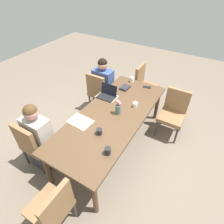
{
  "coord_description": "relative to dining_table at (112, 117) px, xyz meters",
  "views": [
    {
      "loc": [
        1.94,
        1.15,
        2.66
      ],
      "look_at": [
        0.0,
        0.0,
        0.78
      ],
      "focal_mm": 29.7,
      "sensor_mm": 36.0,
      "label": 1
    }
  ],
  "objects": [
    {
      "name": "ground_plane",
      "position": [
        0.0,
        0.0,
        -0.67
      ],
      "size": [
        10.0,
        10.0,
        0.0
      ],
      "primitive_type": "plane",
      "color": "#756656"
    },
    {
      "name": "dining_table",
      "position": [
        0.0,
        0.0,
        0.0
      ],
      "size": [
        2.39,
        0.98,
        0.73
      ],
      "color": "brown",
      "rests_on": "ground_plane"
    },
    {
      "name": "chair_near_left_near",
      "position": [
        -0.78,
        -0.78,
        -0.17
      ],
      "size": [
        0.44,
        0.44,
        0.9
      ],
      "color": "olive",
      "rests_on": "ground_plane"
    },
    {
      "name": "person_near_left_near",
      "position": [
        -0.85,
        -0.72,
        -0.14
      ],
      "size": [
        0.36,
        0.4,
        1.19
      ],
      "color": "#2D2D33",
      "rests_on": "ground_plane"
    },
    {
      "name": "chair_near_left_mid",
      "position": [
        0.94,
        -0.81,
        -0.17
      ],
      "size": [
        0.44,
        0.44,
        0.9
      ],
      "color": "olive",
      "rests_on": "ground_plane"
    },
    {
      "name": "person_near_left_mid",
      "position": [
        0.87,
        -0.75,
        -0.14
      ],
      "size": [
        0.36,
        0.4,
        1.19
      ],
      "color": "#2D2D33",
      "rests_on": "ground_plane"
    },
    {
      "name": "chair_head_left_left_far",
      "position": [
        -1.53,
        -0.07,
        -0.17
      ],
      "size": [
        0.44,
        0.44,
        0.9
      ],
      "color": "olive",
      "rests_on": "ground_plane"
    },
    {
      "name": "chair_head_right_right_near",
      "position": [
        1.5,
        0.11,
        -0.17
      ],
      "size": [
        0.44,
        0.44,
        0.9
      ],
      "color": "olive",
      "rests_on": "ground_plane"
    },
    {
      "name": "chair_far_right_mid",
      "position": [
        -0.89,
        0.79,
        -0.17
      ],
      "size": [
        0.44,
        0.44,
        0.9
      ],
      "color": "olive",
      "rests_on": "ground_plane"
    },
    {
      "name": "flower_vase",
      "position": [
        -0.07,
        0.07,
        0.19
      ],
      "size": [
        0.09,
        0.09,
        0.26
      ],
      "color": "#4C6B60",
      "rests_on": "dining_table"
    },
    {
      "name": "placemat_near_left_near",
      "position": [
        -0.38,
        -0.33,
        0.07
      ],
      "size": [
        0.27,
        0.37,
        0.0
      ],
      "primitive_type": "cube",
      "rotation": [
        0.0,
        0.0,
        1.54
      ],
      "color": "beige",
      "rests_on": "dining_table"
    },
    {
      "name": "placemat_near_left_mid",
      "position": [
        0.39,
        -0.33,
        0.07
      ],
      "size": [
        0.28,
        0.38,
        0.0
      ],
      "primitive_type": "cube",
      "rotation": [
        0.0,
        0.0,
        1.5
      ],
      "color": "beige",
      "rests_on": "dining_table"
    },
    {
      "name": "laptop_near_left_near",
      "position": [
        -0.39,
        -0.33,
        0.11
      ],
      "size": [
        0.22,
        0.32,
        0.21
      ],
      "color": "black",
      "rests_on": "dining_table"
    },
    {
      "name": "coffee_mug_near_left",
      "position": [
        0.69,
        0.35,
        0.12
      ],
      "size": [
        0.08,
        0.08,
        0.11
      ],
      "primitive_type": "cylinder",
      "color": "#232328",
      "rests_on": "dining_table"
    },
    {
      "name": "coffee_mug_near_right",
      "position": [
        -0.37,
        0.23,
        0.11
      ],
      "size": [
        0.08,
        0.08,
        0.08
      ],
      "primitive_type": "cylinder",
      "color": "white",
      "rests_on": "dining_table"
    },
    {
      "name": "coffee_mug_centre_left",
      "position": [
        0.46,
        0.06,
        0.11
      ],
      "size": [
        0.08,
        0.08,
        0.09
      ],
      "primitive_type": "cylinder",
      "color": "#232328",
      "rests_on": "dining_table"
    },
    {
      "name": "coffee_mug_centre_right",
      "position": [
        -1.08,
        -0.18,
        0.12
      ],
      "size": [
        0.08,
        0.08,
        0.1
      ],
      "primitive_type": "cylinder",
      "color": "white",
      "rests_on": "dining_table"
    },
    {
      "name": "book_red_cover",
      "position": [
        -0.79,
        -0.18,
        0.09
      ],
      "size": [
        0.21,
        0.15,
        0.04
      ],
      "primitive_type": "cube",
      "rotation": [
        0.0,
        0.0,
        -0.07
      ],
      "color": "#28282D",
      "rests_on": "dining_table"
    },
    {
      "name": "phone_black",
      "position": [
        -1.04,
        0.17,
        0.07
      ],
      "size": [
        0.11,
        0.16,
        0.01
      ],
      "primitive_type": "cube",
      "rotation": [
        0.0,
        0.0,
        1.86
      ],
      "color": "black",
      "rests_on": "dining_table"
    }
  ]
}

